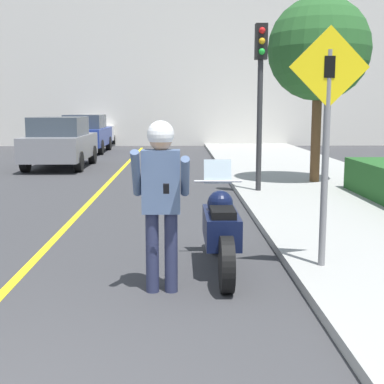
% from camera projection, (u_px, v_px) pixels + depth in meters
% --- Properties ---
extents(road_center_line, '(0.12, 36.00, 0.01)m').
position_uv_depth(road_center_line, '(68.00, 225.00, 9.05)').
color(road_center_line, yellow).
rests_on(road_center_line, ground).
extents(building_backdrop, '(28.00, 1.20, 8.03)m').
position_uv_depth(building_backdrop, '(155.00, 69.00, 28.20)').
color(building_backdrop, beige).
rests_on(building_backdrop, ground).
extents(motorcycle, '(0.62, 2.24, 1.29)m').
position_uv_depth(motorcycle, '(221.00, 229.00, 6.48)').
color(motorcycle, black).
rests_on(motorcycle, ground).
extents(person_biker, '(0.59, 0.49, 1.83)m').
position_uv_depth(person_biker, '(161.00, 187.00, 5.58)').
color(person_biker, '#282D4C').
rests_on(person_biker, ground).
extents(crossing_sign, '(0.91, 0.08, 2.75)m').
position_uv_depth(crossing_sign, '(327.00, 125.00, 6.06)').
color(crossing_sign, slate).
rests_on(crossing_sign, sidewalk_curb).
extents(traffic_light, '(0.26, 0.30, 3.65)m').
position_uv_depth(traffic_light, '(260.00, 76.00, 11.70)').
color(traffic_light, '#2D2D30').
rests_on(traffic_light, sidewalk_curb).
extents(street_tree, '(2.52, 2.52, 4.54)m').
position_uv_depth(street_tree, '(319.00, 50.00, 13.08)').
color(street_tree, brown).
rests_on(street_tree, sidewalk_curb).
extents(parked_car_grey, '(1.88, 4.20, 1.68)m').
position_uv_depth(parked_car_grey, '(60.00, 142.00, 17.69)').
color(parked_car_grey, black).
rests_on(parked_car_grey, ground).
extents(parked_car_blue, '(1.88, 4.20, 1.68)m').
position_uv_depth(parked_car_blue, '(86.00, 133.00, 23.94)').
color(parked_car_blue, black).
rests_on(parked_car_blue, ground).
extents(parked_car_white, '(1.88, 4.20, 1.68)m').
position_uv_depth(parked_car_white, '(101.00, 129.00, 29.48)').
color(parked_car_white, black).
rests_on(parked_car_white, ground).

